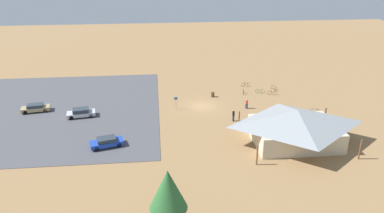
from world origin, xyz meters
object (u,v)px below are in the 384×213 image
(bicycle_white_edge_south, at_px, (315,111))
(bicycle_black_near_sign, at_px, (246,85))
(trash_bin, at_px, (213,95))
(visitor_at_bikes, at_px, (247,104))
(lot_sign, at_px, (176,101))
(bicycle_red_yard_right, at_px, (272,93))
(car_tan_inner_stall, at_px, (35,108))
(car_blue_front_row, at_px, (107,142))
(visitor_by_pavilion, at_px, (233,115))
(bicycle_green_yard_left, at_px, (260,91))
(bike_pavilion, at_px, (296,125))
(pine_far_east, at_px, (168,190))
(bicycle_yellow_near_porch, at_px, (274,88))
(car_silver_back_corner, at_px, (81,113))
(bicycle_silver_front_row, at_px, (243,92))
(bicycle_teal_lone_west, at_px, (308,116))

(bicycle_white_edge_south, xyz_separation_m, bicycle_black_near_sign, (8.17, -13.62, 0.02))
(trash_bin, distance_m, visitor_at_bikes, 7.54)
(lot_sign, xyz_separation_m, bicycle_red_yard_right, (-17.92, -4.80, -1.03))
(car_tan_inner_stall, relative_size, car_blue_front_row, 1.00)
(bicycle_red_yard_right, height_order, visitor_at_bikes, visitor_at_bikes)
(visitor_by_pavilion, bearing_deg, car_tan_inner_stall, -12.13)
(lot_sign, relative_size, car_blue_front_row, 0.47)
(bicycle_green_yard_left, bearing_deg, bike_pavilion, 88.37)
(visitor_at_bikes, bearing_deg, pine_far_east, 63.22)
(bicycle_yellow_near_porch, height_order, car_silver_back_corner, car_silver_back_corner)
(pine_far_east, xyz_separation_m, bicycle_red_yard_right, (-20.29, -33.68, -4.44))
(bicycle_red_yard_right, bearing_deg, car_silver_back_corner, 10.97)
(car_tan_inner_stall, xyz_separation_m, car_silver_back_corner, (-7.75, 2.78, 0.03))
(lot_sign, bearing_deg, visitor_by_pavilion, 146.89)
(car_silver_back_corner, bearing_deg, bicycle_black_near_sign, -158.93)
(bicycle_silver_front_row, relative_size, bicycle_teal_lone_west, 1.05)
(visitor_at_bikes, bearing_deg, lot_sign, -4.60)
(pine_far_east, height_order, bicycle_silver_front_row, pine_far_east)
(car_silver_back_corner, height_order, car_blue_front_row, car_silver_back_corner)
(bicycle_green_yard_left, bearing_deg, bicycle_white_edge_south, 123.42)
(bicycle_silver_front_row, xyz_separation_m, car_blue_front_row, (22.79, 17.64, 0.34))
(bicycle_teal_lone_west, xyz_separation_m, bicycle_black_near_sign, (6.18, -15.51, 0.03))
(trash_bin, height_order, lot_sign, lot_sign)
(trash_bin, height_order, bicycle_white_edge_south, trash_bin)
(bicycle_red_yard_right, distance_m, visitor_by_pavilion, 14.00)
(bike_pavilion, bearing_deg, pine_far_east, 41.57)
(bicycle_black_near_sign, relative_size, bicycle_red_yard_right, 1.06)
(car_tan_inner_stall, distance_m, visitor_by_pavilion, 32.08)
(pine_far_east, bearing_deg, bike_pavilion, -138.43)
(bicycle_green_yard_left, relative_size, car_blue_front_row, 0.35)
(trash_bin, distance_m, bicycle_yellow_near_porch, 12.38)
(visitor_by_pavilion, bearing_deg, bicycle_green_yard_left, -123.11)
(bike_pavilion, xyz_separation_m, bicycle_teal_lone_west, (-4.96, -7.31, -2.35))
(bicycle_green_yard_left, bearing_deg, visitor_by_pavilion, 56.89)
(lot_sign, height_order, bicycle_black_near_sign, lot_sign)
(lot_sign, distance_m, bicycle_teal_lone_west, 21.16)
(bicycle_silver_front_row, height_order, car_blue_front_row, car_blue_front_row)
(bicycle_white_edge_south, relative_size, car_tan_inner_stall, 0.36)
(bicycle_silver_front_row, bearing_deg, bicycle_green_yard_left, 177.82)
(bicycle_silver_front_row, bearing_deg, trash_bin, 9.91)
(bicycle_teal_lone_west, xyz_separation_m, car_blue_front_row, (30.28, 5.92, 0.35))
(bicycle_yellow_near_porch, xyz_separation_m, bicycle_red_yard_right, (1.13, 2.55, 0.01))
(bike_pavilion, height_order, bicycle_teal_lone_west, bike_pavilion)
(bicycle_red_yard_right, height_order, car_blue_front_row, car_blue_front_row)
(bicycle_white_edge_south, relative_size, bicycle_red_yard_right, 1.01)
(car_blue_front_row, bearing_deg, bike_pavilion, 176.87)
(bicycle_teal_lone_west, bearing_deg, bicycle_black_near_sign, -68.27)
(bicycle_white_edge_south, xyz_separation_m, car_silver_back_corner, (37.40, -2.36, 0.36))
(visitor_at_bikes, bearing_deg, bicycle_white_edge_south, 164.12)
(lot_sign, xyz_separation_m, bicycle_silver_front_row, (-12.82, -5.88, -1.05))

